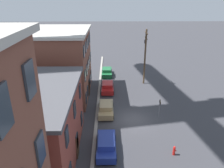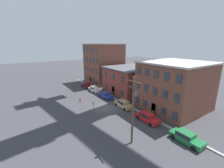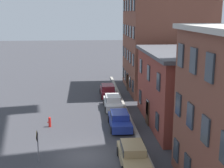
{
  "view_description": "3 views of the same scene",
  "coord_description": "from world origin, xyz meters",
  "px_view_note": "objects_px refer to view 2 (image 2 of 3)",
  "views": [
    {
      "loc": [
        -22.64,
        3.01,
        14.13
      ],
      "look_at": [
        -1.7,
        2.66,
        5.41
      ],
      "focal_mm": 35.0,
      "sensor_mm": 36.0,
      "label": 1
    },
    {
      "loc": [
        24.66,
        -14.66,
        12.76
      ],
      "look_at": [
        -1.76,
        2.7,
        4.4
      ],
      "focal_mm": 24.0,
      "sensor_mm": 36.0,
      "label": 2
    },
    {
      "loc": [
        21.19,
        0.11,
        10.19
      ],
      "look_at": [
        -0.45,
        2.09,
        5.24
      ],
      "focal_mm": 50.0,
      "sensor_mm": 36.0,
      "label": 3
    }
  ],
  "objects_px": {
    "utility_pole": "(133,108)",
    "car_tan": "(124,104)",
    "caution_sign": "(93,106)",
    "car_maroon": "(86,85)",
    "car_white": "(94,89)",
    "car_blue": "(106,95)",
    "fire_hydrant": "(80,100)",
    "car_red": "(147,117)",
    "car_green": "(186,137)"
  },
  "relations": [
    {
      "from": "car_green",
      "to": "car_maroon",
      "type": "bearing_deg",
      "value": -179.5
    },
    {
      "from": "car_red",
      "to": "car_white",
      "type": "bearing_deg",
      "value": 180.0
    },
    {
      "from": "car_blue",
      "to": "car_green",
      "type": "relative_size",
      "value": 1.0
    },
    {
      "from": "car_red",
      "to": "utility_pole",
      "type": "xyz_separation_m",
      "value": [
        3.11,
        -6.1,
        4.34
      ]
    },
    {
      "from": "car_blue",
      "to": "caution_sign",
      "type": "distance_m",
      "value": 9.05
    },
    {
      "from": "car_tan",
      "to": "caution_sign",
      "type": "distance_m",
      "value": 6.66
    },
    {
      "from": "car_red",
      "to": "car_green",
      "type": "bearing_deg",
      "value": 1.18
    },
    {
      "from": "caution_sign",
      "to": "utility_pole",
      "type": "relative_size",
      "value": 0.26
    },
    {
      "from": "car_white",
      "to": "car_maroon",
      "type": "bearing_deg",
      "value": -178.5
    },
    {
      "from": "caution_sign",
      "to": "car_white",
      "type": "bearing_deg",
      "value": 152.32
    },
    {
      "from": "fire_hydrant",
      "to": "car_tan",
      "type": "bearing_deg",
      "value": 39.46
    },
    {
      "from": "car_blue",
      "to": "fire_hydrant",
      "type": "xyz_separation_m",
      "value": [
        -0.67,
        -6.37,
        -0.27
      ]
    },
    {
      "from": "car_tan",
      "to": "utility_pole",
      "type": "distance_m",
      "value": 12.56
    },
    {
      "from": "car_tan",
      "to": "car_green",
      "type": "height_order",
      "value": "same"
    },
    {
      "from": "caution_sign",
      "to": "car_blue",
      "type": "bearing_deg",
      "value": 134.32
    },
    {
      "from": "utility_pole",
      "to": "car_tan",
      "type": "bearing_deg",
      "value": 147.85
    },
    {
      "from": "car_blue",
      "to": "utility_pole",
      "type": "distance_m",
      "value": 18.75
    },
    {
      "from": "car_white",
      "to": "car_tan",
      "type": "distance_m",
      "value": 13.04
    },
    {
      "from": "car_white",
      "to": "car_tan",
      "type": "xyz_separation_m",
      "value": [
        13.04,
        0.17,
        0.0
      ]
    },
    {
      "from": "car_tan",
      "to": "car_maroon",
      "type": "bearing_deg",
      "value": -179.03
    },
    {
      "from": "car_maroon",
      "to": "car_tan",
      "type": "height_order",
      "value": "same"
    },
    {
      "from": "car_maroon",
      "to": "car_green",
      "type": "bearing_deg",
      "value": 0.5
    },
    {
      "from": "car_white",
      "to": "utility_pole",
      "type": "xyz_separation_m",
      "value": [
        23.02,
        -6.1,
        4.34
      ]
    },
    {
      "from": "caution_sign",
      "to": "utility_pole",
      "type": "height_order",
      "value": "utility_pole"
    },
    {
      "from": "car_white",
      "to": "utility_pole",
      "type": "distance_m",
      "value": 24.21
    },
    {
      "from": "car_maroon",
      "to": "car_white",
      "type": "distance_m",
      "value": 5.22
    },
    {
      "from": "caution_sign",
      "to": "fire_hydrant",
      "type": "bearing_deg",
      "value": 179.36
    },
    {
      "from": "car_white",
      "to": "car_red",
      "type": "relative_size",
      "value": 1.0
    },
    {
      "from": "car_tan",
      "to": "fire_hydrant",
      "type": "xyz_separation_m",
      "value": [
        -7.86,
        -6.47,
        -0.27
      ]
    },
    {
      "from": "car_blue",
      "to": "utility_pole",
      "type": "bearing_deg",
      "value": -19.79
    },
    {
      "from": "utility_pole",
      "to": "fire_hydrant",
      "type": "bearing_deg",
      "value": -179.37
    },
    {
      "from": "car_maroon",
      "to": "car_green",
      "type": "height_order",
      "value": "same"
    },
    {
      "from": "car_maroon",
      "to": "car_white",
      "type": "height_order",
      "value": "same"
    },
    {
      "from": "utility_pole",
      "to": "fire_hydrant",
      "type": "relative_size",
      "value": 9.42
    },
    {
      "from": "car_maroon",
      "to": "caution_sign",
      "type": "bearing_deg",
      "value": -19.75
    },
    {
      "from": "car_maroon",
      "to": "car_green",
      "type": "distance_m",
      "value": 32.07
    },
    {
      "from": "car_tan",
      "to": "car_green",
      "type": "distance_m",
      "value": 13.82
    },
    {
      "from": "car_blue",
      "to": "caution_sign",
      "type": "xyz_separation_m",
      "value": [
        6.3,
        -6.45,
        0.81
      ]
    },
    {
      "from": "car_blue",
      "to": "fire_hydrant",
      "type": "relative_size",
      "value": 4.58
    },
    {
      "from": "car_tan",
      "to": "car_green",
      "type": "relative_size",
      "value": 1.0
    },
    {
      "from": "car_green",
      "to": "utility_pole",
      "type": "relative_size",
      "value": 0.49
    },
    {
      "from": "car_tan",
      "to": "utility_pole",
      "type": "xyz_separation_m",
      "value": [
        9.98,
        -6.27,
        4.34
      ]
    },
    {
      "from": "caution_sign",
      "to": "car_maroon",
      "type": "bearing_deg",
      "value": 160.25
    },
    {
      "from": "car_green",
      "to": "caution_sign",
      "type": "relative_size",
      "value": 1.86
    },
    {
      "from": "car_maroon",
      "to": "car_white",
      "type": "xyz_separation_m",
      "value": [
        5.22,
        0.14,
        0.0
      ]
    },
    {
      "from": "car_white",
      "to": "car_blue",
      "type": "bearing_deg",
      "value": 0.73
    },
    {
      "from": "car_blue",
      "to": "caution_sign",
      "type": "height_order",
      "value": "caution_sign"
    },
    {
      "from": "fire_hydrant",
      "to": "car_maroon",
      "type": "bearing_deg",
      "value": 149.36
    },
    {
      "from": "car_white",
      "to": "car_red",
      "type": "distance_m",
      "value": 19.91
    },
    {
      "from": "car_blue",
      "to": "car_tan",
      "type": "bearing_deg",
      "value": 0.79
    }
  ]
}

